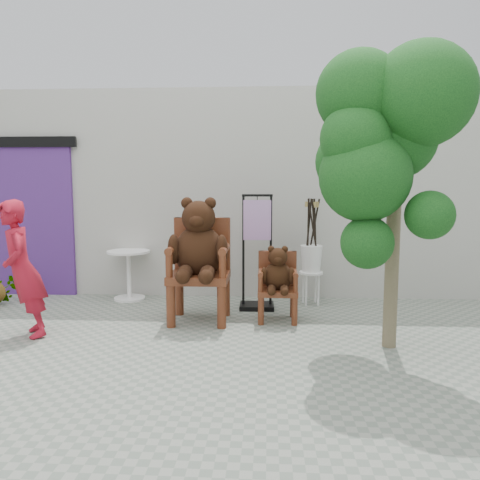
{
  "coord_description": "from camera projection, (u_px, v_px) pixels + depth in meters",
  "views": [
    {
      "loc": [
        0.46,
        -4.12,
        1.64
      ],
      "look_at": [
        0.11,
        1.67,
        0.95
      ],
      "focal_mm": 35.0,
      "sensor_mm": 36.0,
      "label": 1
    }
  ],
  "objects": [
    {
      "name": "cafe_table",
      "position": [
        129.0,
        269.0,
        6.68
      ],
      "size": [
        0.6,
        0.6,
        0.7
      ],
      "rotation": [
        0.0,
        0.0,
        0.03
      ],
      "color": "white",
      "rests_on": "ground"
    },
    {
      "name": "chair_big",
      "position": [
        199.0,
        251.0,
        5.57
      ],
      "size": [
        0.71,
        0.79,
        1.49
      ],
      "color": "#4E2110",
      "rests_on": "ground"
    },
    {
      "name": "doorway",
      "position": [
        34.0,
        217.0,
        6.9
      ],
      "size": [
        1.4,
        0.11,
        2.33
      ],
      "color": "#4E2673",
      "rests_on": "ground"
    },
    {
      "name": "ground_plane",
      "position": [
        217.0,
        363.0,
        4.31
      ],
      "size": [
        60.0,
        60.0,
        0.0
      ],
      "primitive_type": "plane",
      "color": "gray",
      "rests_on": "ground"
    },
    {
      "name": "chair_small",
      "position": [
        278.0,
        277.0,
        5.62
      ],
      "size": [
        0.47,
        0.49,
        0.92
      ],
      "color": "#4E2110",
      "rests_on": "ground"
    },
    {
      "name": "stool_bucket",
      "position": [
        311.0,
        258.0,
        6.37
      ],
      "size": [
        0.32,
        0.32,
        1.45
      ],
      "rotation": [
        0.0,
        0.0,
        0.14
      ],
      "color": "white",
      "rests_on": "ground"
    },
    {
      "name": "potted_plant",
      "position": [
        0.0,
        288.0,
        6.38
      ],
      "size": [
        0.47,
        0.42,
        0.47
      ],
      "primitive_type": "imported",
      "rotation": [
        0.0,
        0.0,
        -0.15
      ],
      "color": "#0F3713",
      "rests_on": "ground"
    },
    {
      "name": "back_wall",
      "position": [
        238.0,
        194.0,
        7.2
      ],
      "size": [
        9.0,
        1.0,
        3.0
      ],
      "primitive_type": "cube",
      "color": "#AFADA4",
      "rests_on": "ground"
    },
    {
      "name": "display_stand",
      "position": [
        257.0,
        265.0,
        6.15
      ],
      "size": [
        0.46,
        0.36,
        1.51
      ],
      "rotation": [
        0.0,
        0.0,
        0.02
      ],
      "color": "black",
      "rests_on": "ground"
    },
    {
      "name": "tree",
      "position": [
        379.0,
        140.0,
        4.29
      ],
      "size": [
        1.38,
        1.39,
        2.89
      ],
      "rotation": [
        0.0,
        0.0,
        -0.38
      ],
      "color": "brown",
      "rests_on": "ground"
    },
    {
      "name": "person",
      "position": [
        23.0,
        270.0,
        4.98
      ],
      "size": [
        0.59,
        0.64,
        1.48
      ],
      "primitive_type": "imported",
      "rotation": [
        0.0,
        0.0,
        -1.0
      ],
      "color": "#AA1528",
      "rests_on": "ground"
    }
  ]
}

